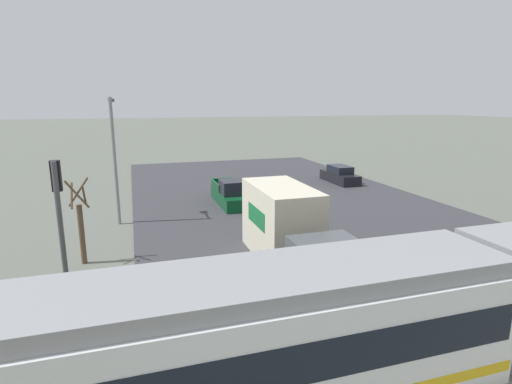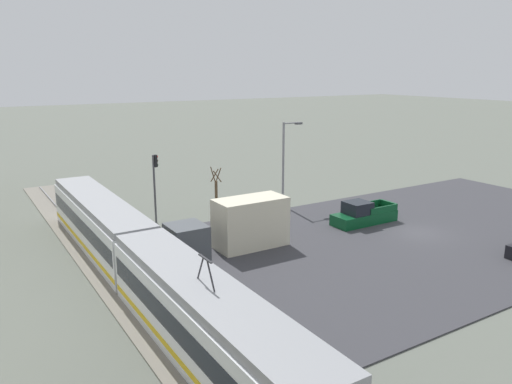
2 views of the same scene
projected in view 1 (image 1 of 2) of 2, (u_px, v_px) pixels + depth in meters
ground_plane at (274, 196)px, 30.97m from camera, size 320.00×320.00×0.00m
road_surface at (274, 195)px, 30.96m from camera, size 21.05×38.18×0.08m
rail_bed at (505, 343)px, 11.94m from camera, size 61.08×4.40×0.22m
light_rail_tram at (478, 300)px, 11.20m from camera, size 31.81×2.81×4.44m
box_truck at (290, 231)px, 17.34m from camera, size 2.39×8.19×3.33m
pickup_truck at (232, 194)px, 28.04m from camera, size 1.91×5.39×1.80m
sedan_car_0 at (340, 175)px, 35.56m from camera, size 1.73×4.49×1.50m
traffic_light_pole at (61, 222)px, 12.34m from camera, size 0.28×0.47×5.39m
street_tree at (81, 226)px, 17.62m from camera, size 0.93×0.78×3.89m
street_lamp_near_crossing at (114, 152)px, 23.06m from camera, size 0.36×1.95×7.39m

